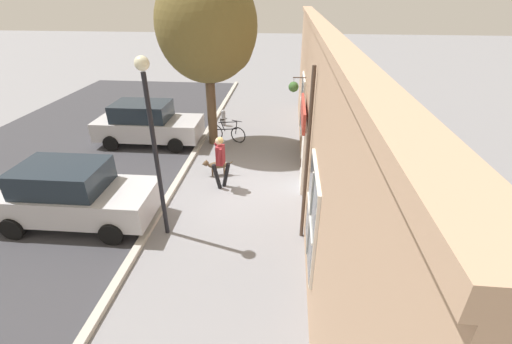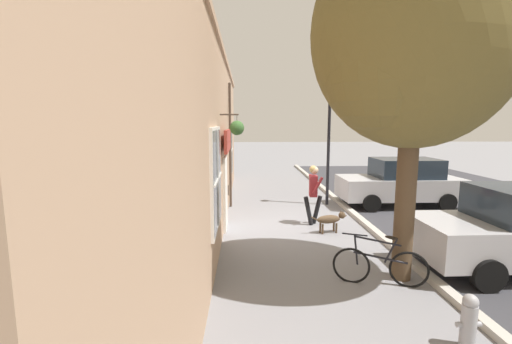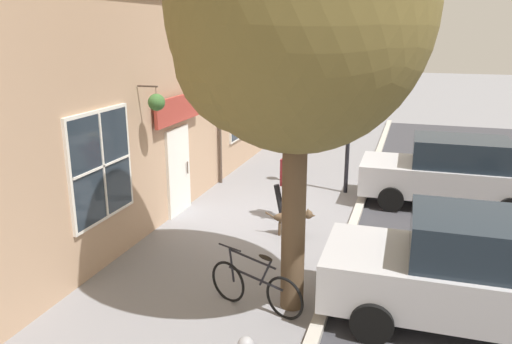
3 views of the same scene
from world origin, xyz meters
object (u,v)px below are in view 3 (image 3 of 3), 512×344
object	(u,v)px
street_tree_by_curb	(290,16)
parked_car_mid_block	(452,172)
pedestrian_walking	(287,175)
street_lamp	(351,81)
parked_car_nearest_curb	(476,272)
dog_on_leash	(292,218)
leaning_bicycle	(255,287)

from	to	relation	value
street_tree_by_curb	parked_car_mid_block	size ratio (longest dim) A/B	1.55
pedestrian_walking	street_tree_by_curb	xyz separation A→B (m)	(0.93, -3.70, 3.39)
pedestrian_walking	parked_car_mid_block	world-z (taller)	pedestrian_walking
street_tree_by_curb	street_lamp	bearing A→B (deg)	88.98
pedestrian_walking	parked_car_nearest_curb	xyz separation A→B (m)	(3.73, -3.38, -0.21)
pedestrian_walking	dog_on_leash	world-z (taller)	pedestrian_walking
dog_on_leash	parked_car_nearest_curb	size ratio (longest dim) A/B	0.25
street_tree_by_curb	leaning_bicycle	world-z (taller)	street_tree_by_curb
pedestrian_walking	parked_car_nearest_curb	bearing A→B (deg)	-42.20
parked_car_mid_block	parked_car_nearest_curb	bearing A→B (deg)	-89.50
pedestrian_walking	street_lamp	world-z (taller)	street_lamp
parked_car_mid_block	dog_on_leash	bearing A→B (deg)	-137.68
dog_on_leash	parked_car_mid_block	world-z (taller)	parked_car_mid_block
pedestrian_walking	parked_car_mid_block	distance (m)	4.30
leaning_bicycle	parked_car_nearest_curb	xyz separation A→B (m)	(3.24, 0.54, 0.50)
pedestrian_walking	parked_car_mid_block	size ratio (longest dim) A/B	0.41
pedestrian_walking	parked_car_mid_block	xyz separation A→B (m)	(3.68, 2.22, -0.21)
leaning_bicycle	parked_car_mid_block	distance (m)	6.93
leaning_bicycle	street_lamp	world-z (taller)	street_lamp
dog_on_leash	leaning_bicycle	distance (m)	3.10
leaning_bicycle	parked_car_mid_block	size ratio (longest dim) A/B	0.39
dog_on_leash	leaning_bicycle	xyz separation A→B (m)	(0.15, -3.10, -0.01)
dog_on_leash	street_tree_by_curb	distance (m)	5.04
leaning_bicycle	parked_car_nearest_curb	distance (m)	3.32
dog_on_leash	parked_car_mid_block	xyz separation A→B (m)	(3.34, 3.04, 0.49)
street_lamp	leaning_bicycle	bearing A→B (deg)	-94.86
pedestrian_walking	dog_on_leash	size ratio (longest dim) A/B	1.66
dog_on_leash	street_lamp	world-z (taller)	street_lamp
leaning_bicycle	dog_on_leash	bearing A→B (deg)	92.79
leaning_bicycle	street_lamp	size ratio (longest dim) A/B	0.37
dog_on_leash	street_lamp	bearing A→B (deg)	78.13
parked_car_nearest_curb	street_tree_by_curb	bearing A→B (deg)	-173.49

